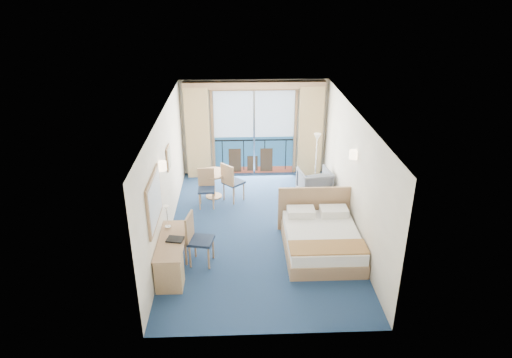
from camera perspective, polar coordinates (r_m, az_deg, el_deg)
name	(u,v)px	position (r m, az deg, el deg)	size (l,w,h in m)	color
floor	(259,230)	(10.33, 0.44, -6.38)	(6.50, 6.50, 0.00)	navy
room_walls	(260,157)	(9.54, 0.47, 2.83)	(4.04, 6.54, 2.72)	beige
balcony_door	(254,135)	(12.78, -0.27, 5.49)	(2.36, 0.03, 2.52)	navy
curtain_left	(198,133)	(12.64, -7.29, 5.70)	(0.65, 0.22, 2.55)	tan
curtain_right	(310,132)	(12.74, 6.81, 5.89)	(0.65, 0.22, 2.55)	tan
pelmet	(254,85)	(12.27, -0.23, 11.67)	(3.80, 0.25, 0.18)	#9F7456
mirror	(154,201)	(8.40, -12.60, -2.66)	(0.05, 1.25, 0.95)	#9F7456
wall_print	(169,158)	(10.13, -10.88, 2.61)	(0.04, 0.42, 0.52)	#9F7456
sconce_left	(162,166)	(9.07, -11.68, 1.62)	(0.18, 0.18, 0.18)	beige
sconce_right	(354,155)	(9.66, 12.10, 3.01)	(0.18, 0.18, 0.18)	beige
bed	(321,239)	(9.56, 8.15, -7.41)	(1.64, 1.95, 1.03)	#9F7456
nightstand	(337,213)	(10.66, 10.04, -4.18)	(0.38, 0.37, 0.50)	tan
phone	(339,202)	(10.51, 10.39, -2.84)	(0.19, 0.15, 0.08)	silver
armchair	(314,183)	(11.81, 7.31, -0.46)	(0.77, 0.79, 0.72)	#4E565F
floor_lamp	(317,147)	(12.05, 7.61, 4.01)	(0.21, 0.21, 1.49)	silver
desk	(170,266)	(8.65, -10.71, -10.63)	(0.51, 1.48, 0.70)	#9F7456
desk_chair	(196,236)	(9.02, -7.48, -7.12)	(0.55, 0.54, 1.07)	#1C2942
folder	(175,239)	(8.78, -10.08, -7.43)	(0.31, 0.23, 0.03)	black
desk_lamp	(167,212)	(9.03, -11.10, -4.10)	(0.13, 0.13, 0.47)	silver
round_table	(213,178)	(11.63, -5.37, 0.08)	(0.76, 0.76, 0.68)	#9F7456
table_chair_a	(231,180)	(11.35, -3.15, -0.16)	(0.63, 0.63, 1.02)	#1C2942
table_chair_b	(206,185)	(11.23, -6.24, -0.80)	(0.41, 0.42, 0.94)	#1C2942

